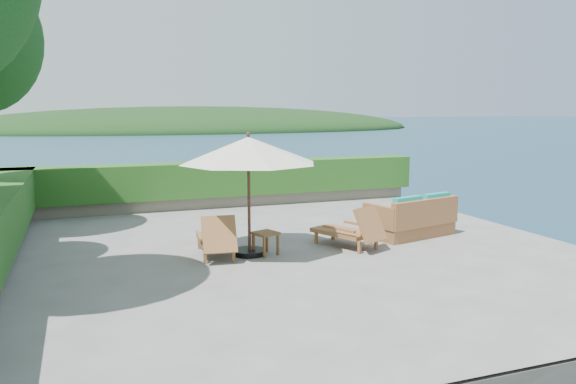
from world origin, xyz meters
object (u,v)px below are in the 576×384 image
object	(u,v)px
side_table	(266,236)
lounge_left	(216,238)
patio_umbrella	(248,151)
wicker_loveseat	(412,220)
lounge_right	(351,230)

from	to	relation	value
side_table	lounge_left	bearing A→B (deg)	168.46
patio_umbrella	wicker_loveseat	bearing A→B (deg)	4.11
lounge_right	wicker_loveseat	size ratio (longest dim) A/B	0.78
wicker_loveseat	lounge_right	bearing A→B (deg)	-178.80
patio_umbrella	lounge_left	xyz separation A→B (m)	(-0.67, 0.07, -1.72)
lounge_right	wicker_loveseat	bearing A→B (deg)	-9.07
wicker_loveseat	side_table	bearing A→B (deg)	172.69
lounge_right	side_table	size ratio (longest dim) A/B	3.02
patio_umbrella	lounge_left	world-z (taller)	patio_umbrella
lounge_right	wicker_loveseat	distance (m)	1.88
lounge_right	lounge_left	bearing A→B (deg)	150.68
lounge_right	side_table	xyz separation A→B (m)	(-1.89, 0.07, 0.00)
lounge_left	lounge_right	bearing A→B (deg)	0.76
patio_umbrella	side_table	xyz separation A→B (m)	(0.30, -0.13, -1.71)
side_table	lounge_right	bearing A→B (deg)	-1.99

